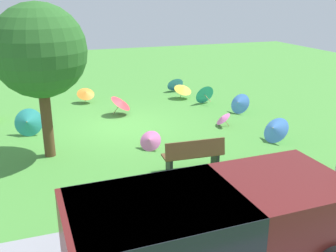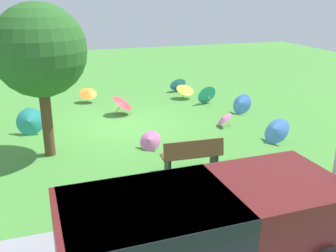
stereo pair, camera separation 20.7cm
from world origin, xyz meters
name	(u,v)px [view 1 (the left image)]	position (x,y,z in m)	size (l,w,h in m)	color
ground	(121,127)	(0.00, 0.00, 0.00)	(40.00, 40.00, 0.00)	#478C38
van_dark	(203,228)	(0.47, 7.84, 0.91)	(4.64, 2.20, 1.53)	#591919
park_bench	(194,155)	(-0.98, 4.12, 0.47)	(1.62, 0.57, 0.90)	brown
shade_tree	(39,51)	(2.50, 1.78, 2.98)	(2.52, 2.52, 4.26)	brown
parasol_blue_0	(175,84)	(-3.61, -4.30, 0.36)	(0.78, 0.75, 0.72)	tan
parasol_yellow_0	(183,88)	(-3.46, -2.86, 0.46)	(0.95, 0.95, 0.71)	tan
parasol_pink_0	(222,118)	(-3.36, 1.12, 0.31)	(0.64, 0.69, 0.53)	tan
parasol_orange_0	(86,93)	(0.69, -3.55, 0.44)	(0.74, 0.71, 0.69)	tan
parasol_blue_1	(274,129)	(-4.22, 2.97, 0.41)	(0.91, 0.99, 0.81)	tan
parasol_teal_0	(204,94)	(-4.00, -1.86, 0.42)	(0.88, 0.84, 0.84)	tan
parasol_pink_1	(150,140)	(-0.34, 2.32, 0.30)	(0.83, 0.80, 0.60)	tan
parasol_blue_2	(239,103)	(-4.69, -0.11, 0.40)	(0.89, 0.97, 0.80)	tan
parasol_red_2	(122,102)	(-0.35, -1.38, 0.50)	(1.05, 1.09, 0.80)	tan
parasol_teal_2	(28,122)	(3.04, -0.17, 0.46)	(1.03, 0.93, 0.92)	tan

